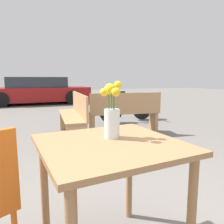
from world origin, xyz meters
The scene contains 6 objects.
table_front centered at (0.00, 0.00, 0.63)m, with size 0.80×0.78×0.76m.
flower_vase centered at (0.05, 0.08, 0.89)m, with size 0.14×0.15×0.35m.
bench_near centered at (0.59, 2.86, 0.46)m, with size 0.59×1.68×0.85m.
bench_far centered at (1.57, 2.68, 0.45)m, with size 1.48×0.61×0.85m.
bicycle centered at (2.31, 3.89, 0.36)m, with size 1.70×0.44×0.80m.
parked_car centered at (0.65, 9.23, 0.57)m, with size 4.62×2.05×1.19m.
Camera 1 is at (-0.51, -1.10, 1.12)m, focal length 35.00 mm.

